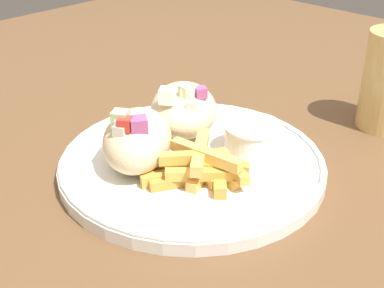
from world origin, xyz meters
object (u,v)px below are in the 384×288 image
Objects in this scene: plate at (192,163)px; sauce_ramekin at (253,136)px; pita_sandwich_far at (184,109)px; pita_sandwich_near at (137,139)px; fries_pile at (202,169)px.

sauce_ramekin reaches higher than plate.
pita_sandwich_far is 2.10× the size of sauce_ramekin.
pita_sandwich_near is 0.10m from pita_sandwich_far.
pita_sandwich_far is at bearing 143.92° from fries_pile.
fries_pile is (0.04, -0.02, 0.02)m from plate.
pita_sandwich_near reaches higher than pita_sandwich_far.
plate is 0.08m from pita_sandwich_far.
plate is at bearing -121.18° from sauce_ramekin.
pita_sandwich_near is (-0.04, -0.05, 0.04)m from plate.
fries_pile and sauce_ramekin have the same top height.
plate is 2.29× the size of pita_sandwich_near.
plate is at bearing 103.40° from pita_sandwich_near.
pita_sandwich_far is 1.40× the size of fries_pile.
plate is 2.11× the size of pita_sandwich_far.
fries_pile is at bearing -90.68° from sauce_ramekin.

